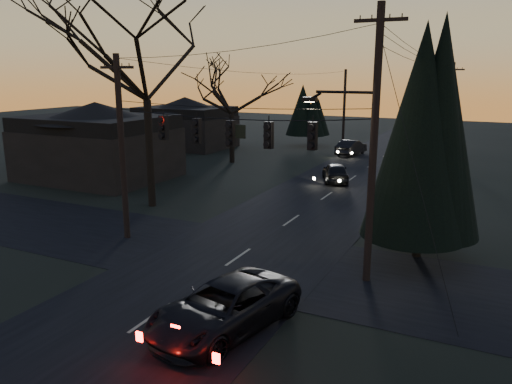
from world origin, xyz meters
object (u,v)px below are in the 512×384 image
at_px(utility_pole_far_l, 343,143).
at_px(sedan_oncoming_b, 351,148).
at_px(evergreen_right, 425,144).
at_px(utility_pole_far_r, 445,163).
at_px(suv_near, 224,307).
at_px(sedan_oncoming_a, 335,172).
at_px(utility_pole_right, 366,280).
at_px(bare_tree_left, 145,55).
at_px(utility_pole_left, 128,237).

height_order(utility_pole_far_l, sedan_oncoming_b, utility_pole_far_l).
height_order(utility_pole_far_l, evergreen_right, evergreen_right).
distance_m(utility_pole_far_r, evergreen_right, 25.04).
bearing_deg(suv_near, sedan_oncoming_a, 111.64).
xyz_separation_m(utility_pole_right, bare_tree_left, (-14.04, 5.23, 8.64)).
bearing_deg(sedan_oncoming_b, utility_pole_far_l, -60.68).
bearing_deg(utility_pole_left, utility_pole_far_l, 90.00).
bearing_deg(utility_pole_far_r, utility_pole_right, -90.00).
xyz_separation_m(utility_pole_right, utility_pole_far_r, (0.00, 28.00, 0.00)).
height_order(bare_tree_left, sedan_oncoming_a, bare_tree_left).
bearing_deg(suv_near, utility_pole_right, 74.87).
relative_size(evergreen_right, suv_near, 1.61).
relative_size(bare_tree_left, evergreen_right, 1.44).
height_order(utility_pole_far_r, utility_pole_far_l, utility_pole_far_r).
xyz_separation_m(bare_tree_left, sedan_oncoming_b, (5.54, 23.29, -7.92)).
bearing_deg(bare_tree_left, utility_pole_far_r, 58.34).
xyz_separation_m(utility_pole_far_r, sedan_oncoming_b, (-8.50, 0.52, 0.72)).
distance_m(utility_pole_right, utility_pole_far_r, 28.00).
bearing_deg(utility_pole_right, bare_tree_left, 159.55).
bearing_deg(utility_pole_right, sedan_oncoming_b, 106.59).
height_order(utility_pole_far_r, evergreen_right, evergreen_right).
xyz_separation_m(utility_pole_far_r, evergreen_right, (1.31, -24.53, 4.87)).
bearing_deg(utility_pole_far_l, utility_pole_right, -72.28).
bearing_deg(evergreen_right, utility_pole_right, -110.71).
bearing_deg(utility_pole_far_l, sedan_oncoming_b, -68.13).
bearing_deg(suv_near, evergreen_right, 77.64).
xyz_separation_m(utility_pole_far_r, utility_pole_far_l, (-11.50, 8.00, 0.00)).
xyz_separation_m(utility_pole_right, suv_near, (-3.00, -5.59, 0.74)).
bearing_deg(utility_pole_right, utility_pole_far_r, 90.00).
bearing_deg(evergreen_right, bare_tree_left, 173.44).
xyz_separation_m(utility_pole_left, utility_pole_far_r, (11.50, 28.00, 0.00)).
xyz_separation_m(bare_tree_left, evergreen_right, (15.35, -1.76, -3.77)).
height_order(utility_pole_left, bare_tree_left, bare_tree_left).
relative_size(utility_pole_right, sedan_oncoming_a, 2.45).
height_order(utility_pole_far_r, sedan_oncoming_b, utility_pole_far_r).
xyz_separation_m(suv_near, sedan_oncoming_b, (-5.50, 34.11, -0.02)).
bearing_deg(sedan_oncoming_b, suv_near, 106.61).
bearing_deg(suv_near, sedan_oncoming_b, 112.26).
height_order(suv_near, sedan_oncoming_b, suv_near).
bearing_deg(bare_tree_left, evergreen_right, -6.56).
bearing_deg(utility_pole_right, evergreen_right, 69.29).
distance_m(utility_pole_left, sedan_oncoming_a, 17.20).
xyz_separation_m(utility_pole_right, evergreen_right, (1.31, 3.47, 4.87)).
height_order(utility_pole_far_l, sedan_oncoming_a, utility_pole_far_l).
bearing_deg(sedan_oncoming_a, bare_tree_left, 32.25).
relative_size(utility_pole_left, utility_pole_far_l, 1.06).
distance_m(evergreen_right, sedan_oncoming_a, 15.56).
bearing_deg(utility_pole_far_l, sedan_oncoming_a, -75.16).
bearing_deg(utility_pole_far_r, sedan_oncoming_a, -118.46).
distance_m(utility_pole_left, utility_pole_far_r, 30.27).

